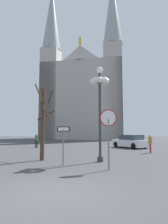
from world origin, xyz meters
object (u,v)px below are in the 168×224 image
(stop_sign, at_px, (108,127))
(pedestrian_standing, at_px, (150,142))
(bare_tree, at_px, (43,122))
(one_way_arrow_sign, at_px, (63,139))
(pedestrian_walking, at_px, (36,139))
(parked_car_near_white, at_px, (130,142))
(street_lamp, at_px, (100,92))
(cathedral, at_px, (84,92))

(stop_sign, xyz_separation_m, pedestrian_standing, (3.86, 7.52, -1.13))
(stop_sign, bearing_deg, bare_tree, 145.48)
(one_way_arrow_sign, bearing_deg, pedestrian_walking, 115.03)
(one_way_arrow_sign, xyz_separation_m, parked_car_near_white, (5.39, 11.34, -0.72))
(bare_tree, bearing_deg, street_lamp, -4.33)
(street_lamp, relative_size, bare_tree, 1.20)
(cathedral, height_order, stop_sign, cathedral)
(stop_sign, distance_m, pedestrian_walking, 14.07)
(stop_sign, distance_m, pedestrian_standing, 8.53)
(stop_sign, relative_size, bare_tree, 0.59)
(one_way_arrow_sign, relative_size, street_lamp, 0.36)
(cathedral, relative_size, parked_car_near_white, 8.43)
(one_way_arrow_sign, xyz_separation_m, pedestrian_walking, (-5.01, 10.73, -0.45))
(pedestrian_walking, bearing_deg, one_way_arrow_sign, -64.97)
(street_lamp, xyz_separation_m, bare_tree, (-3.68, 0.28, -1.85))
(bare_tree, bearing_deg, stop_sign, -34.52)
(street_lamp, relative_size, parked_car_near_white, 1.36)
(stop_sign, bearing_deg, parked_car_near_white, 76.65)
(one_way_arrow_sign, bearing_deg, bare_tree, 135.01)
(stop_sign, distance_m, one_way_arrow_sign, 2.77)
(street_lamp, height_order, bare_tree, street_lamp)
(stop_sign, height_order, one_way_arrow_sign, stop_sign)
(cathedral, xyz_separation_m, pedestrian_standing, (7.83, -27.72, -10.08))
(street_lamp, xyz_separation_m, parked_car_near_white, (3.36, 9.97, -3.64))
(stop_sign, relative_size, one_way_arrow_sign, 1.39)
(stop_sign, bearing_deg, pedestrian_standing, 62.82)
(cathedral, xyz_separation_m, parked_car_near_white, (6.94, -22.75, -10.33))
(stop_sign, relative_size, parked_car_near_white, 0.67)
(bare_tree, xyz_separation_m, pedestrian_walking, (-3.37, 9.09, -1.52))
(one_way_arrow_sign, relative_size, pedestrian_standing, 1.35)
(stop_sign, distance_m, bare_tree, 4.96)
(cathedral, distance_m, pedestrian_standing, 30.52)
(cathedral, distance_m, parked_car_near_white, 25.93)
(one_way_arrow_sign, relative_size, pedestrian_walking, 1.34)
(one_way_arrow_sign, distance_m, pedestrian_walking, 11.86)
(stop_sign, xyz_separation_m, one_way_arrow_sign, (-2.43, 1.16, -0.67))
(parked_car_near_white, height_order, pedestrian_standing, pedestrian_standing)
(one_way_arrow_sign, bearing_deg, pedestrian_standing, 45.34)
(stop_sign, height_order, pedestrian_walking, stop_sign)
(stop_sign, distance_m, parked_car_near_white, 12.91)
(pedestrian_standing, bearing_deg, street_lamp, -130.42)
(cathedral, xyz_separation_m, bare_tree, (-0.10, -32.44, -8.55))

